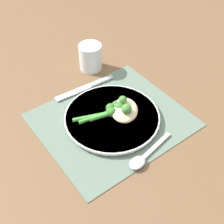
{
  "coord_description": "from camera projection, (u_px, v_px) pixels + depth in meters",
  "views": [
    {
      "loc": [
        -0.37,
        -0.49,
        0.64
      ],
      "look_at": [
        0.0,
        0.0,
        0.03
      ],
      "focal_mm": 50.0,
      "sensor_mm": 36.0,
      "label": 1
    }
  ],
  "objects": [
    {
      "name": "broccoli_stalk_front",
      "position": [
        107.0,
        112.0,
        0.87
      ],
      "size": [
        0.12,
        0.07,
        0.03
      ],
      "rotation": [
        0.0,
        0.0,
        10.63
      ],
      "color": "green",
      "rests_on": "plate"
    },
    {
      "name": "knife",
      "position": [
        86.0,
        87.0,
        0.98
      ],
      "size": [
        0.2,
        0.03,
        0.01
      ],
      "rotation": [
        0.0,
        0.0,
        1.51
      ],
      "color": "silver",
      "rests_on": "placemat"
    },
    {
      "name": "pesto_dollop_primary",
      "position": [
        127.0,
        109.0,
        0.84
      ],
      "size": [
        0.03,
        0.03,
        0.03
      ],
      "color": "#477F38",
      "rests_on": "chicken_fillet"
    },
    {
      "name": "water_glass",
      "position": [
        90.0,
        57.0,
        1.03
      ],
      "size": [
        0.08,
        0.08,
        0.09
      ],
      "color": "silver",
      "rests_on": "ground_plane"
    },
    {
      "name": "broccoli_stalk_rear",
      "position": [
        118.0,
        110.0,
        0.87
      ],
      "size": [
        0.11,
        0.05,
        0.03
      ],
      "rotation": [
        0.0,
        0.0,
        10.75
      ],
      "color": "green",
      "rests_on": "plate"
    },
    {
      "name": "ground_plane",
      "position": [
        112.0,
        120.0,
        0.89
      ],
      "size": [
        3.0,
        3.0,
        0.0
      ],
      "primitive_type": "plane",
      "color": "brown"
    },
    {
      "name": "placemat",
      "position": [
        112.0,
        120.0,
        0.88
      ],
      "size": [
        0.4,
        0.35,
        0.0
      ],
      "color": "slate",
      "rests_on": "ground_plane"
    },
    {
      "name": "broccoli_stalk_left",
      "position": [
        112.0,
        109.0,
        0.88
      ],
      "size": [
        0.13,
        0.05,
        0.02
      ],
      "rotation": [
        0.0,
        0.0,
        10.81
      ],
      "color": "green",
      "rests_on": "plate"
    },
    {
      "name": "spoon",
      "position": [
        142.0,
        159.0,
        0.78
      ],
      "size": [
        0.16,
        0.05,
        0.01
      ],
      "rotation": [
        0.0,
        0.0,
        1.75
      ],
      "color": "silver",
      "rests_on": "placemat"
    },
    {
      "name": "plate",
      "position": [
        112.0,
        117.0,
        0.88
      ],
      "size": [
        0.27,
        0.27,
        0.01
      ],
      "color": "white",
      "rests_on": "placemat"
    },
    {
      "name": "chicken_fillet",
      "position": [
        124.0,
        110.0,
        0.87
      ],
      "size": [
        0.12,
        0.12,
        0.03
      ],
      "rotation": [
        0.0,
        0.0,
        7.13
      ],
      "color": "beige",
      "rests_on": "plate"
    },
    {
      "name": "pesto_dollop_secondary",
      "position": [
        123.0,
        100.0,
        0.87
      ],
      "size": [
        0.02,
        0.02,
        0.02
      ],
      "color": "#477F38",
      "rests_on": "chicken_fillet"
    }
  ]
}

